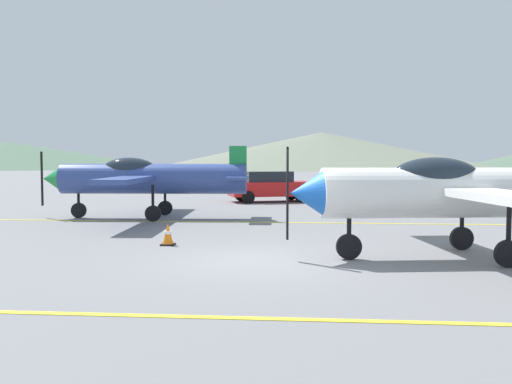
{
  "coord_description": "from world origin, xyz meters",
  "views": [
    {
      "loc": [
        0.96,
        -12.49,
        2.31
      ],
      "look_at": [
        -0.67,
        6.0,
        1.2
      ],
      "focal_mm": 39.69,
      "sensor_mm": 36.0,
      "label": 1
    }
  ],
  "objects_px": {
    "airplane_mid": "(146,178)",
    "car_sedan": "(270,186)",
    "airplane_near": "(462,191)",
    "traffic_cone_front": "(168,234)"
  },
  "relations": [
    {
      "from": "car_sedan",
      "to": "traffic_cone_front",
      "type": "height_order",
      "value": "car_sedan"
    },
    {
      "from": "airplane_mid",
      "to": "car_sedan",
      "type": "height_order",
      "value": "airplane_mid"
    },
    {
      "from": "car_sedan",
      "to": "airplane_mid",
      "type": "bearing_deg",
      "value": -116.29
    },
    {
      "from": "airplane_mid",
      "to": "car_sedan",
      "type": "bearing_deg",
      "value": 63.71
    },
    {
      "from": "airplane_mid",
      "to": "traffic_cone_front",
      "type": "height_order",
      "value": "airplane_mid"
    },
    {
      "from": "airplane_mid",
      "to": "car_sedan",
      "type": "distance_m",
      "value": 9.6
    },
    {
      "from": "airplane_mid",
      "to": "traffic_cone_front",
      "type": "bearing_deg",
      "value": -69.32
    },
    {
      "from": "airplane_near",
      "to": "traffic_cone_front",
      "type": "relative_size",
      "value": 15.76
    },
    {
      "from": "airplane_near",
      "to": "car_sedan",
      "type": "height_order",
      "value": "airplane_near"
    },
    {
      "from": "car_sedan",
      "to": "airplane_near",
      "type": "bearing_deg",
      "value": -71.64
    }
  ]
}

